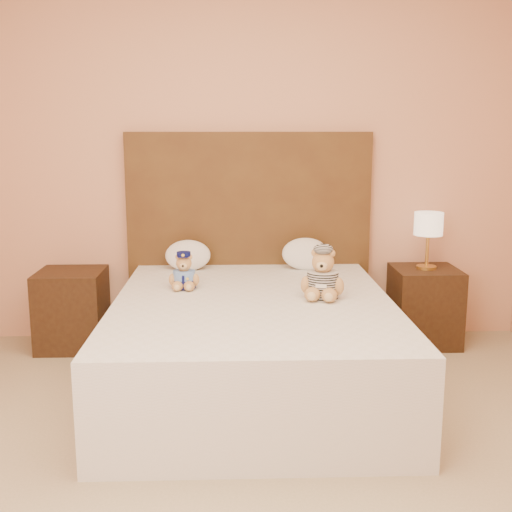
{
  "coord_description": "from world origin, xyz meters",
  "views": [
    {
      "loc": [
        -0.11,
        -2.38,
        1.52
      ],
      "look_at": [
        0.02,
        1.45,
        0.76
      ],
      "focal_mm": 45.0,
      "sensor_mm": 36.0,
      "label": 1
    }
  ],
  "objects_px": {
    "teddy_prisoner": "(323,273)",
    "pillow_left": "(188,254)",
    "nightstand_right": "(424,306)",
    "teddy_police": "(184,271)",
    "bed": "(253,345)",
    "lamp": "(428,227)",
    "pillow_right": "(306,252)",
    "nightstand_left": "(72,309)"
  },
  "relations": [
    {
      "from": "teddy_prisoner",
      "to": "teddy_police",
      "type": "bearing_deg",
      "value": 176.6
    },
    {
      "from": "nightstand_right",
      "to": "teddy_prisoner",
      "type": "bearing_deg",
      "value": -137.38
    },
    {
      "from": "bed",
      "to": "lamp",
      "type": "distance_m",
      "value": 1.59
    },
    {
      "from": "bed",
      "to": "pillow_right",
      "type": "height_order",
      "value": "pillow_right"
    },
    {
      "from": "nightstand_right",
      "to": "pillow_right",
      "type": "height_order",
      "value": "pillow_right"
    },
    {
      "from": "teddy_prisoner",
      "to": "nightstand_left",
      "type": "bearing_deg",
      "value": 168.65
    },
    {
      "from": "nightstand_left",
      "to": "pillow_right",
      "type": "height_order",
      "value": "pillow_right"
    },
    {
      "from": "teddy_police",
      "to": "nightstand_right",
      "type": "bearing_deg",
      "value": 18.74
    },
    {
      "from": "bed",
      "to": "lamp",
      "type": "xyz_separation_m",
      "value": [
        1.25,
        0.8,
        0.57
      ]
    },
    {
      "from": "bed",
      "to": "pillow_left",
      "type": "relative_size",
      "value": 6.32
    },
    {
      "from": "teddy_police",
      "to": "pillow_right",
      "type": "relative_size",
      "value": 0.69
    },
    {
      "from": "lamp",
      "to": "pillow_right",
      "type": "height_order",
      "value": "lamp"
    },
    {
      "from": "bed",
      "to": "pillow_left",
      "type": "xyz_separation_m",
      "value": [
        -0.43,
        0.83,
        0.39
      ]
    },
    {
      "from": "bed",
      "to": "nightstand_left",
      "type": "relative_size",
      "value": 3.64
    },
    {
      "from": "nightstand_right",
      "to": "bed",
      "type": "bearing_deg",
      "value": -147.38
    },
    {
      "from": "lamp",
      "to": "pillow_right",
      "type": "bearing_deg",
      "value": 177.99
    },
    {
      "from": "lamp",
      "to": "pillow_left",
      "type": "bearing_deg",
      "value": 178.98
    },
    {
      "from": "pillow_left",
      "to": "pillow_right",
      "type": "xyz_separation_m",
      "value": [
        0.83,
        0.0,
        0.01
      ]
    },
    {
      "from": "bed",
      "to": "nightstand_right",
      "type": "distance_m",
      "value": 1.48
    },
    {
      "from": "teddy_prisoner",
      "to": "bed",
      "type": "bearing_deg",
      "value": -163.05
    },
    {
      "from": "teddy_police",
      "to": "teddy_prisoner",
      "type": "bearing_deg",
      "value": -15.9
    },
    {
      "from": "teddy_prisoner",
      "to": "pillow_left",
      "type": "height_order",
      "value": "teddy_prisoner"
    },
    {
      "from": "bed",
      "to": "teddy_police",
      "type": "distance_m",
      "value": 0.63
    },
    {
      "from": "nightstand_left",
      "to": "nightstand_right",
      "type": "xyz_separation_m",
      "value": [
        2.5,
        0.0,
        0.0
      ]
    },
    {
      "from": "nightstand_right",
      "to": "pillow_left",
      "type": "bearing_deg",
      "value": 178.98
    },
    {
      "from": "bed",
      "to": "nightstand_left",
      "type": "distance_m",
      "value": 1.48
    },
    {
      "from": "teddy_police",
      "to": "lamp",
      "type": "bearing_deg",
      "value": 18.74
    },
    {
      "from": "teddy_police",
      "to": "pillow_right",
      "type": "xyz_separation_m",
      "value": [
        0.81,
        0.55,
        0.0
      ]
    },
    {
      "from": "nightstand_right",
      "to": "teddy_police",
      "type": "xyz_separation_m",
      "value": [
        -1.67,
        -0.52,
        0.39
      ]
    },
    {
      "from": "bed",
      "to": "nightstand_right",
      "type": "xyz_separation_m",
      "value": [
        1.25,
        0.8,
        -0.0
      ]
    },
    {
      "from": "nightstand_left",
      "to": "teddy_prisoner",
      "type": "height_order",
      "value": "teddy_prisoner"
    },
    {
      "from": "nightstand_right",
      "to": "nightstand_left",
      "type": "bearing_deg",
      "value": 180.0
    },
    {
      "from": "nightstand_left",
      "to": "pillow_right",
      "type": "distance_m",
      "value": 1.69
    },
    {
      "from": "teddy_police",
      "to": "pillow_left",
      "type": "relative_size",
      "value": 0.72
    },
    {
      "from": "nightstand_right",
      "to": "pillow_right",
      "type": "relative_size",
      "value": 1.65
    },
    {
      "from": "teddy_police",
      "to": "pillow_right",
      "type": "distance_m",
      "value": 0.98
    },
    {
      "from": "lamp",
      "to": "teddy_police",
      "type": "relative_size",
      "value": 1.75
    },
    {
      "from": "lamp",
      "to": "pillow_left",
      "type": "xyz_separation_m",
      "value": [
        -1.68,
        0.03,
        -0.19
      ]
    },
    {
      "from": "nightstand_left",
      "to": "pillow_left",
      "type": "xyz_separation_m",
      "value": [
        0.82,
        0.03,
        0.39
      ]
    },
    {
      "from": "teddy_prisoner",
      "to": "pillow_right",
      "type": "bearing_deg",
      "value": 104.55
    },
    {
      "from": "teddy_prisoner",
      "to": "pillow_left",
      "type": "relative_size",
      "value": 0.94
    },
    {
      "from": "nightstand_left",
      "to": "nightstand_right",
      "type": "distance_m",
      "value": 2.5
    }
  ]
}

